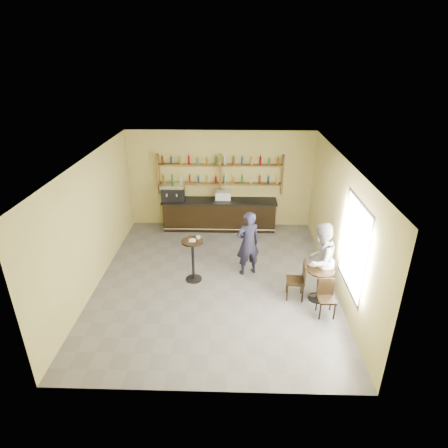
{
  "coord_description": "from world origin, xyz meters",
  "views": [
    {
      "loc": [
        0.47,
        -8.2,
        5.43
      ],
      "look_at": [
        0.2,
        0.8,
        1.25
      ],
      "focal_mm": 30.0,
      "sensor_mm": 36.0,
      "label": 1
    }
  ],
  "objects_px": {
    "espresso_machine": "(173,192)",
    "patron_second": "(320,260)",
    "cafe_table": "(319,284)",
    "chair_south": "(327,299)",
    "man_main": "(248,243)",
    "chair_west": "(295,280)",
    "bar_counter": "(219,214)",
    "pastry_case": "(223,196)",
    "pedestal_table": "(193,260)"
  },
  "relations": [
    {
      "from": "pastry_case",
      "to": "bar_counter",
      "type": "bearing_deg",
      "value": -176.85
    },
    {
      "from": "pastry_case",
      "to": "patron_second",
      "type": "height_order",
      "value": "patron_second"
    },
    {
      "from": "chair_south",
      "to": "chair_west",
      "type": "bearing_deg",
      "value": 130.45
    },
    {
      "from": "pastry_case",
      "to": "pedestal_table",
      "type": "bearing_deg",
      "value": -98.91
    },
    {
      "from": "pedestal_table",
      "to": "chair_south",
      "type": "xyz_separation_m",
      "value": [
        3.11,
        -1.34,
        -0.14
      ]
    },
    {
      "from": "pastry_case",
      "to": "pedestal_table",
      "type": "distance_m",
      "value": 3.25
    },
    {
      "from": "pedestal_table",
      "to": "cafe_table",
      "type": "distance_m",
      "value": 3.15
    },
    {
      "from": "patron_second",
      "to": "chair_south",
      "type": "bearing_deg",
      "value": 43.03
    },
    {
      "from": "man_main",
      "to": "chair_west",
      "type": "relative_size",
      "value": 1.83
    },
    {
      "from": "bar_counter",
      "to": "pedestal_table",
      "type": "relative_size",
      "value": 3.26
    },
    {
      "from": "pastry_case",
      "to": "pedestal_table",
      "type": "relative_size",
      "value": 0.44
    },
    {
      "from": "espresso_machine",
      "to": "pastry_case",
      "type": "height_order",
      "value": "espresso_machine"
    },
    {
      "from": "chair_south",
      "to": "bar_counter",
      "type": "bearing_deg",
      "value": 117.59
    },
    {
      "from": "bar_counter",
      "to": "man_main",
      "type": "bearing_deg",
      "value": -72.69
    },
    {
      "from": "pedestal_table",
      "to": "patron_second",
      "type": "xyz_separation_m",
      "value": [
        3.06,
        -0.53,
        0.37
      ]
    },
    {
      "from": "bar_counter",
      "to": "man_main",
      "type": "relative_size",
      "value": 2.1
    },
    {
      "from": "pedestal_table",
      "to": "man_main",
      "type": "height_order",
      "value": "man_main"
    },
    {
      "from": "pastry_case",
      "to": "patron_second",
      "type": "bearing_deg",
      "value": -53.57
    },
    {
      "from": "espresso_machine",
      "to": "chair_south",
      "type": "xyz_separation_m",
      "value": [
        4.07,
        -4.47,
        -0.85
      ]
    },
    {
      "from": "pastry_case",
      "to": "cafe_table",
      "type": "distance_m",
      "value": 4.61
    },
    {
      "from": "man_main",
      "to": "chair_south",
      "type": "bearing_deg",
      "value": 112.73
    },
    {
      "from": "cafe_table",
      "to": "chair_south",
      "type": "distance_m",
      "value": 0.6
    },
    {
      "from": "espresso_machine",
      "to": "bar_counter",
      "type": "bearing_deg",
      "value": -6.73
    },
    {
      "from": "bar_counter",
      "to": "cafe_table",
      "type": "relative_size",
      "value": 4.48
    },
    {
      "from": "chair_west",
      "to": "pedestal_table",
      "type": "bearing_deg",
      "value": -100.22
    },
    {
      "from": "chair_west",
      "to": "chair_south",
      "type": "relative_size",
      "value": 1.12
    },
    {
      "from": "man_main",
      "to": "patron_second",
      "type": "xyz_separation_m",
      "value": [
        1.66,
        -0.9,
        0.05
      ]
    },
    {
      "from": "chair_south",
      "to": "patron_second",
      "type": "height_order",
      "value": "patron_second"
    },
    {
      "from": "espresso_machine",
      "to": "pastry_case",
      "type": "distance_m",
      "value": 1.63
    },
    {
      "from": "pastry_case",
      "to": "patron_second",
      "type": "relative_size",
      "value": 0.27
    },
    {
      "from": "chair_west",
      "to": "chair_south",
      "type": "bearing_deg",
      "value": 47.95
    },
    {
      "from": "bar_counter",
      "to": "chair_west",
      "type": "xyz_separation_m",
      "value": [
        1.96,
        -3.82,
        -0.02
      ]
    },
    {
      "from": "pastry_case",
      "to": "cafe_table",
      "type": "relative_size",
      "value": 0.61
    },
    {
      "from": "pastry_case",
      "to": "cafe_table",
      "type": "height_order",
      "value": "pastry_case"
    },
    {
      "from": "bar_counter",
      "to": "cafe_table",
      "type": "height_order",
      "value": "bar_counter"
    },
    {
      "from": "man_main",
      "to": "patron_second",
      "type": "bearing_deg",
      "value": 129.43
    },
    {
      "from": "espresso_machine",
      "to": "chair_west",
      "type": "height_order",
      "value": "espresso_machine"
    },
    {
      "from": "bar_counter",
      "to": "patron_second",
      "type": "relative_size",
      "value": 1.98
    },
    {
      "from": "bar_counter",
      "to": "chair_south",
      "type": "height_order",
      "value": "bar_counter"
    },
    {
      "from": "chair_south",
      "to": "espresso_machine",
      "type": "bearing_deg",
      "value": 130.04
    },
    {
      "from": "man_main",
      "to": "cafe_table",
      "type": "relative_size",
      "value": 2.13
    },
    {
      "from": "bar_counter",
      "to": "man_main",
      "type": "height_order",
      "value": "man_main"
    },
    {
      "from": "pastry_case",
      "to": "man_main",
      "type": "height_order",
      "value": "man_main"
    },
    {
      "from": "espresso_machine",
      "to": "patron_second",
      "type": "height_order",
      "value": "patron_second"
    },
    {
      "from": "espresso_machine",
      "to": "pastry_case",
      "type": "xyz_separation_m",
      "value": [
        1.62,
        0.0,
        -0.12
      ]
    },
    {
      "from": "pastry_case",
      "to": "chair_south",
      "type": "bearing_deg",
      "value": -58.2
    },
    {
      "from": "pastry_case",
      "to": "patron_second",
      "type": "distance_m",
      "value": 4.37
    },
    {
      "from": "patron_second",
      "to": "pedestal_table",
      "type": "bearing_deg",
      "value": -59.92
    },
    {
      "from": "cafe_table",
      "to": "pastry_case",
      "type": "bearing_deg",
      "value": 121.73
    },
    {
      "from": "bar_counter",
      "to": "espresso_machine",
      "type": "bearing_deg",
      "value": 180.0
    }
  ]
}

